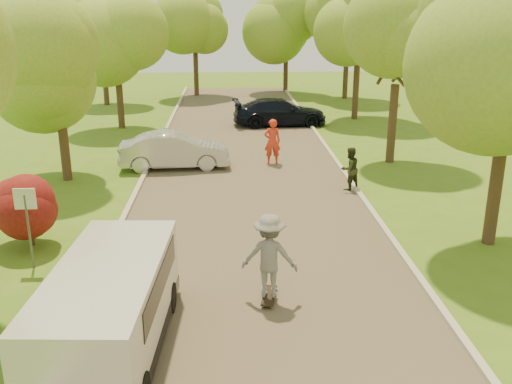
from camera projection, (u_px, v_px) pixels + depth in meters
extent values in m
plane|color=#436E1A|center=(264.00, 348.00, 11.40)|extent=(100.00, 100.00, 0.00)
cube|color=#4C4438|center=(249.00, 211.00, 18.99)|extent=(8.00, 60.00, 0.01)
cube|color=#B2AD9E|center=(126.00, 212.00, 18.78)|extent=(0.18, 60.00, 0.12)
cube|color=#B2AD9E|center=(369.00, 208.00, 19.17)|extent=(0.18, 60.00, 0.12)
cylinder|color=#59595E|center=(29.00, 232.00, 14.61)|extent=(0.06, 0.06, 2.00)
cube|color=white|center=(25.00, 199.00, 14.33)|extent=(0.55, 0.04, 0.55)
cylinder|color=#382619|center=(31.00, 234.00, 16.21)|extent=(0.12, 0.12, 0.70)
sphere|color=#590F0F|center=(28.00, 209.00, 15.98)|extent=(1.70, 1.70, 1.70)
cylinder|color=#382619|center=(64.00, 141.00, 21.97)|extent=(0.36, 0.36, 3.15)
sphere|color=olive|center=(56.00, 66.00, 21.08)|extent=(4.20, 4.20, 4.20)
sphere|color=olive|center=(71.00, 48.00, 20.92)|extent=(3.15, 3.15, 3.15)
cylinder|color=#382619|center=(120.00, 94.00, 31.37)|extent=(0.36, 0.36, 3.83)
sphere|color=olive|center=(115.00, 31.00, 30.33)|extent=(4.80, 4.80, 4.80)
sphere|color=olive|center=(128.00, 16.00, 30.14)|extent=(3.60, 3.60, 3.60)
cylinder|color=#382619|center=(496.00, 180.00, 15.87)|extent=(0.36, 0.36, 3.83)
cylinder|color=#382619|center=(392.00, 124.00, 24.47)|extent=(0.36, 0.36, 3.38)
sphere|color=olive|center=(398.00, 52.00, 23.53)|extent=(4.40, 4.40, 4.40)
sphere|color=olive|center=(415.00, 36.00, 23.36)|extent=(3.30, 3.30, 3.30)
cylinder|color=#382619|center=(356.00, 85.00, 33.88)|extent=(0.36, 0.36, 4.05)
sphere|color=olive|center=(359.00, 22.00, 32.77)|extent=(5.20, 5.20, 5.20)
sphere|color=olive|center=(374.00, 8.00, 32.56)|extent=(3.90, 3.90, 3.90)
cylinder|color=#382619|center=(105.00, 78.00, 38.89)|extent=(0.36, 0.36, 3.60)
sphere|color=olive|center=(101.00, 28.00, 37.86)|extent=(5.00, 5.00, 5.00)
sphere|color=olive|center=(111.00, 16.00, 37.66)|extent=(3.75, 3.75, 3.75)
cylinder|color=#382619|center=(346.00, 72.00, 41.56)|extent=(0.36, 0.36, 3.83)
sphere|color=olive|center=(348.00, 23.00, 40.50)|extent=(5.00, 5.00, 5.00)
sphere|color=olive|center=(359.00, 12.00, 40.30)|extent=(3.75, 3.75, 3.75)
cylinder|color=#382619|center=(196.00, 73.00, 43.00)|extent=(0.36, 0.36, 3.38)
sphere|color=olive|center=(195.00, 30.00, 42.03)|extent=(4.80, 4.80, 4.80)
sphere|color=olive|center=(204.00, 20.00, 41.84)|extent=(3.60, 3.60, 3.60)
cylinder|color=#382619|center=(286.00, 68.00, 45.20)|extent=(0.36, 0.36, 3.60)
sphere|color=olive|center=(286.00, 25.00, 44.17)|extent=(5.00, 5.00, 5.00)
sphere|color=olive|center=(296.00, 15.00, 43.98)|extent=(3.75, 3.75, 3.75)
cube|color=silver|center=(109.00, 307.00, 10.95)|extent=(2.22, 4.99, 1.68)
cube|color=black|center=(112.00, 339.00, 11.17)|extent=(2.24, 5.10, 0.31)
cube|color=black|center=(111.00, 282.00, 11.06)|extent=(2.16, 3.57, 0.56)
cylinder|color=black|center=(92.00, 297.00, 12.71)|extent=(0.28, 0.69, 0.67)
cylinder|color=black|center=(169.00, 297.00, 12.70)|extent=(0.28, 0.69, 0.67)
imported|color=#B5B5BA|center=(175.00, 151.00, 23.85)|extent=(4.67, 1.91, 1.51)
imported|color=black|center=(280.00, 112.00, 32.43)|extent=(5.45, 2.56, 1.54)
cube|color=black|center=(269.00, 295.00, 13.23)|extent=(0.46, 1.05, 0.02)
cylinder|color=#BFCC4C|center=(275.00, 291.00, 13.58)|extent=(0.05, 0.08, 0.08)
cylinder|color=#BFCC4C|center=(267.00, 290.00, 13.60)|extent=(0.05, 0.08, 0.08)
cylinder|color=#BFCC4C|center=(271.00, 306.00, 12.90)|extent=(0.05, 0.08, 0.08)
cylinder|color=#BFCC4C|center=(263.00, 306.00, 12.92)|extent=(0.05, 0.08, 0.08)
imported|color=slate|center=(269.00, 256.00, 12.92)|extent=(1.40, 0.96, 1.99)
imported|color=red|center=(272.00, 142.00, 24.41)|extent=(0.75, 0.52, 1.97)
imported|color=#2B2E1C|center=(350.00, 169.00, 20.99)|extent=(0.98, 0.92, 1.61)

